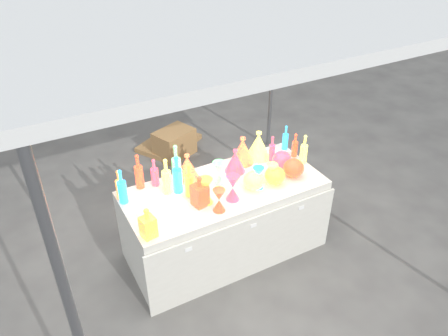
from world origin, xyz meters
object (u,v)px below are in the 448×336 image
bottle_0 (120,184)px  decanter_0 (148,222)px  display_table (224,220)px  lampshade_0 (187,167)px  hourglass_0 (219,200)px  cardboard_box_closed (174,143)px  globe_0 (275,176)px

bottle_0 → decanter_0: bottle_0 is taller
display_table → lampshade_0: (-0.22, 0.29, 0.50)m
decanter_0 → bottle_0: bearing=83.9°
hourglass_0 → lampshade_0: (-0.03, 0.55, 0.02)m
cardboard_box_closed → bottle_0: (-1.13, -1.59, 0.71)m
display_table → lampshade_0: lampshade_0 is taller
display_table → decanter_0: 1.00m
cardboard_box_closed → lampshade_0: bearing=-128.4°
decanter_0 → hourglass_0: bearing=-8.4°
hourglass_0 → globe_0: (0.62, 0.10, -0.03)m
bottle_0 → decanter_0: 0.57m
globe_0 → display_table: bearing=159.4°
lampshade_0 → bottle_0: bearing=-161.7°
cardboard_box_closed → globe_0: globe_0 is taller
lampshade_0 → cardboard_box_closed: bearing=90.8°
display_table → bottle_0: size_ratio=6.55×
globe_0 → lampshade_0: size_ratio=0.75×
bottle_0 → lampshade_0: (0.63, -0.00, -0.02)m
display_table → globe_0: 0.64m
display_table → cardboard_box_closed: 1.91m
bottle_0 → lampshade_0: size_ratio=1.13×
decanter_0 → display_table: bearing=9.2°
decanter_0 → globe_0: bearing=-4.3°
display_table → bottle_0: bearing=161.2°
hourglass_0 → display_table: bearing=53.6°
hourglass_0 → globe_0: size_ratio=1.12×
bottle_0 → decanter_0: bearing=-86.2°
lampshade_0 → decanter_0: bearing=-117.5°
cardboard_box_closed → decanter_0: decanter_0 is taller
hourglass_0 → bottle_0: bearing=139.8°
bottle_0 → hourglass_0: (0.66, -0.55, -0.04)m
decanter_0 → globe_0: decanter_0 is taller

